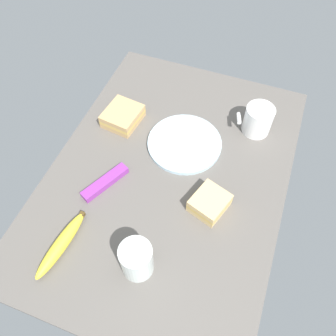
{
  "coord_description": "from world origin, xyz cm",
  "views": [
    {
      "loc": [
        49.05,
        18.29,
        82.6
      ],
      "look_at": [
        0.0,
        0.0,
        5.0
      ],
      "focal_mm": 36.99,
      "sensor_mm": 36.0,
      "label": 1
    }
  ],
  "objects_px": {
    "plate_of_food": "(184,143)",
    "coffee_mug_black": "(258,120)",
    "sandwich_main": "(210,203)",
    "sandwich_side": "(123,116)",
    "snack_bar": "(105,182)",
    "banana": "(61,244)",
    "glass_of_milk": "(137,260)"
  },
  "relations": [
    {
      "from": "sandwich_main",
      "to": "banana",
      "type": "xyz_separation_m",
      "value": [
        0.23,
        -0.3,
        -0.01
      ]
    },
    {
      "from": "plate_of_food",
      "to": "banana",
      "type": "distance_m",
      "value": 0.44
    },
    {
      "from": "plate_of_food",
      "to": "banana",
      "type": "xyz_separation_m",
      "value": [
        0.4,
        -0.18,
        0.01
      ]
    },
    {
      "from": "plate_of_food",
      "to": "sandwich_side",
      "type": "bearing_deg",
      "value": -95.9
    },
    {
      "from": "plate_of_food",
      "to": "coffee_mug_black",
      "type": "relative_size",
      "value": 2.04
    },
    {
      "from": "sandwich_side",
      "to": "snack_bar",
      "type": "bearing_deg",
      "value": 12.48
    },
    {
      "from": "coffee_mug_black",
      "to": "glass_of_milk",
      "type": "relative_size",
      "value": 1.07
    },
    {
      "from": "coffee_mug_black",
      "to": "sandwich_main",
      "type": "bearing_deg",
      "value": -10.36
    },
    {
      "from": "banana",
      "to": "snack_bar",
      "type": "height_order",
      "value": "banana"
    },
    {
      "from": "sandwich_side",
      "to": "banana",
      "type": "distance_m",
      "value": 0.42
    },
    {
      "from": "glass_of_milk",
      "to": "banana",
      "type": "relative_size",
      "value": 0.52
    },
    {
      "from": "sandwich_side",
      "to": "snack_bar",
      "type": "xyz_separation_m",
      "value": [
        0.23,
        0.05,
        -0.01
      ]
    },
    {
      "from": "banana",
      "to": "sandwich_main",
      "type": "bearing_deg",
      "value": 127.12
    },
    {
      "from": "plate_of_food",
      "to": "sandwich_main",
      "type": "height_order",
      "value": "sandwich_main"
    },
    {
      "from": "banana",
      "to": "snack_bar",
      "type": "distance_m",
      "value": 0.2
    },
    {
      "from": "coffee_mug_black",
      "to": "sandwich_main",
      "type": "distance_m",
      "value": 0.31
    },
    {
      "from": "coffee_mug_black",
      "to": "glass_of_milk",
      "type": "distance_m",
      "value": 0.54
    },
    {
      "from": "sandwich_main",
      "to": "banana",
      "type": "height_order",
      "value": "sandwich_main"
    },
    {
      "from": "sandwich_side",
      "to": "banana",
      "type": "height_order",
      "value": "sandwich_side"
    },
    {
      "from": "sandwich_main",
      "to": "sandwich_side",
      "type": "height_order",
      "value": "same"
    },
    {
      "from": "plate_of_food",
      "to": "snack_bar",
      "type": "distance_m",
      "value": 0.26
    },
    {
      "from": "plate_of_food",
      "to": "banana",
      "type": "height_order",
      "value": "banana"
    },
    {
      "from": "sandwich_side",
      "to": "glass_of_milk",
      "type": "distance_m",
      "value": 0.46
    },
    {
      "from": "coffee_mug_black",
      "to": "sandwich_main",
      "type": "relative_size",
      "value": 0.95
    },
    {
      "from": "snack_bar",
      "to": "glass_of_milk",
      "type": "bearing_deg",
      "value": 69.81
    },
    {
      "from": "glass_of_milk",
      "to": "banana",
      "type": "distance_m",
      "value": 0.2
    },
    {
      "from": "banana",
      "to": "coffee_mug_black",
      "type": "bearing_deg",
      "value": 146.03
    },
    {
      "from": "coffee_mug_black",
      "to": "glass_of_milk",
      "type": "height_order",
      "value": "glass_of_milk"
    },
    {
      "from": "sandwich_main",
      "to": "plate_of_food",
      "type": "bearing_deg",
      "value": -143.81
    },
    {
      "from": "coffee_mug_black",
      "to": "banana",
      "type": "relative_size",
      "value": 0.56
    },
    {
      "from": "plate_of_food",
      "to": "coffee_mug_black",
      "type": "xyz_separation_m",
      "value": [
        -0.13,
        0.18,
        0.04
      ]
    },
    {
      "from": "plate_of_food",
      "to": "sandwich_main",
      "type": "bearing_deg",
      "value": 36.19
    }
  ]
}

